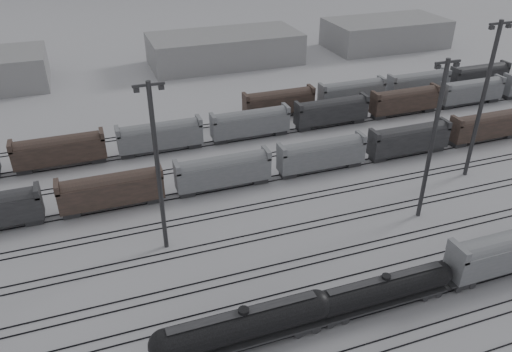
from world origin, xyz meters
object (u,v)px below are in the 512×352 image
object	(u,v)px
light_mast_c	(433,139)
tank_car_a	(244,325)
tank_car_b	(384,289)
hopper_car_a	(510,249)

from	to	relation	value
light_mast_c	tank_car_a	bearing A→B (deg)	-155.83
tank_car_b	tank_car_a	bearing A→B (deg)	180.00
hopper_car_a	tank_car_b	bearing A→B (deg)	-180.00
tank_car_b	hopper_car_a	world-z (taller)	hopper_car_a
tank_car_a	tank_car_b	world-z (taller)	tank_car_a
tank_car_a	hopper_car_a	size ratio (longest dim) A/B	1.17
tank_car_a	light_mast_c	bearing A→B (deg)	24.17
tank_car_a	hopper_car_a	distance (m)	33.74
tank_car_a	light_mast_c	distance (m)	35.68
hopper_car_a	light_mast_c	bearing A→B (deg)	99.53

